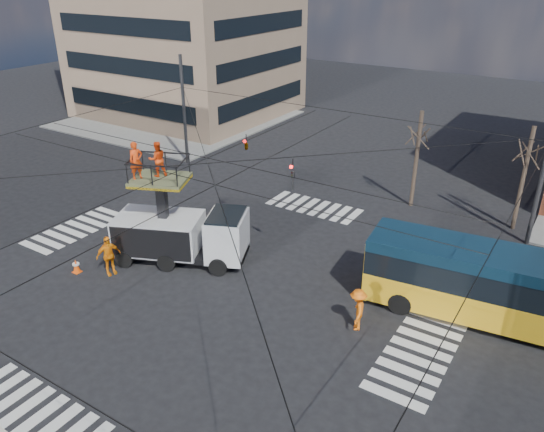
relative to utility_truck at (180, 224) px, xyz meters
The scene contains 11 objects.
ground 3.35m from the utility_truck, 14.38° to the right, with size 120.00×120.00×0.00m, color black.
sidewalk_nw 27.52m from the utility_truck, 132.17° to the left, with size 18.00×18.00×0.12m, color slate.
crosswalks 3.34m from the utility_truck, 14.38° to the right, with size 22.40×22.40×0.02m, color silver, non-canonical shape.
overhead_network 3.37m from the utility_truck, ahead, with size 24.24×24.24×8.00m.
tree_a 15.13m from the utility_truck, 59.46° to the left, with size 2.00×2.00×6.00m.
tree_b 18.86m from the utility_truck, 43.41° to the left, with size 2.00×2.00×6.00m.
utility_truck is the anchor object (origin of this frame).
city_bus 15.13m from the utility_truck, 12.01° to the left, with size 11.60×3.87×3.20m.
traffic_cone 5.41m from the utility_truck, 133.37° to the right, with size 0.36×0.36×0.70m, color #F94D0A.
worker_ground 3.71m from the utility_truck, 124.30° to the right, with size 1.19×0.50×2.03m, color orange.
flagger 9.94m from the utility_truck, ahead, with size 1.20×0.69×1.86m, color orange.
Camera 1 is at (13.97, -16.71, 13.66)m, focal length 35.00 mm.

